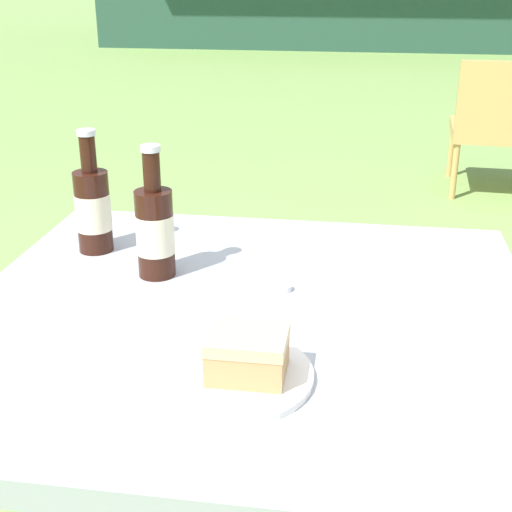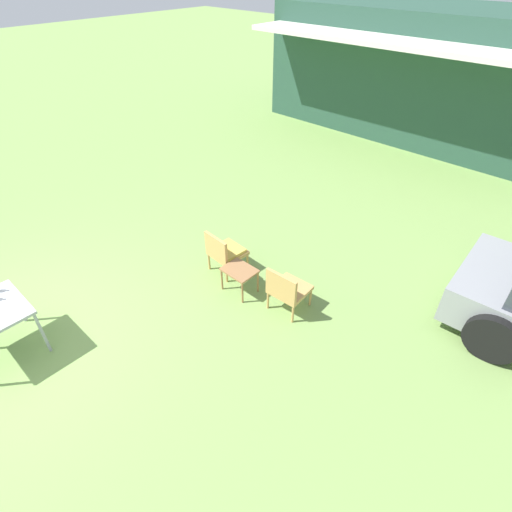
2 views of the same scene
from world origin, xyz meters
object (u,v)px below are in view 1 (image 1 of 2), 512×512
wicker_chair_cushioned (500,122)px  cola_bottle_far (93,208)px  cola_bottle_near (155,229)px  patio_table (246,349)px  cake_on_plate (236,364)px

wicker_chair_cushioned → cola_bottle_far: bearing=70.9°
cola_bottle_near → cola_bottle_far: same height
wicker_chair_cushioned → cola_bottle_near: (-1.09, -3.09, 0.42)m
cola_bottle_near → wicker_chair_cushioned: bearing=70.5°
patio_table → cake_on_plate: 0.22m
wicker_chair_cushioned → cola_bottle_near: cola_bottle_near is taller
cake_on_plate → cola_bottle_far: bearing=130.2°
wicker_chair_cushioned → patio_table: size_ratio=0.86×
wicker_chair_cushioned → cola_bottle_near: bearing=73.8°
patio_table → cola_bottle_far: 0.41m
wicker_chair_cushioned → cake_on_plate: cake_on_plate is taller
cola_bottle_far → wicker_chair_cushioned: bearing=67.5°
wicker_chair_cushioned → cake_on_plate: size_ratio=3.38×
wicker_chair_cushioned → cola_bottle_near: size_ratio=3.39×
wicker_chair_cushioned → patio_table: 3.34m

